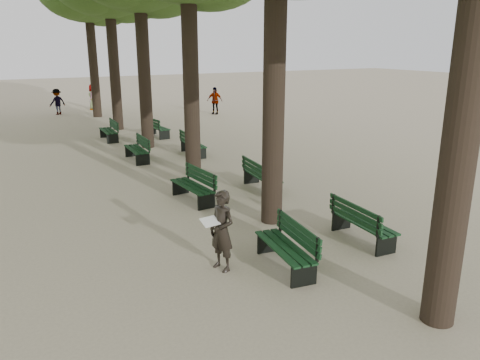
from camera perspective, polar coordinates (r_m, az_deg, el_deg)
name	(u,v)px	position (r m, az deg, el deg)	size (l,w,h in m)	color
ground	(289,288)	(8.82, 6.01, -12.91)	(120.00, 120.00, 0.00)	tan
bench_left_0	(285,255)	(9.39, 5.49, -9.11)	(0.80, 1.86, 0.92)	black
bench_left_1	(193,192)	(13.24, -5.78, -1.47)	(0.72, 1.84, 0.92)	black
bench_left_2	(137,154)	(18.22, -12.46, 3.15)	(0.61, 1.81, 0.92)	black
bench_left_3	(109,134)	(22.48, -15.70, 5.37)	(0.62, 1.82, 0.92)	black
bench_right_0	(363,230)	(10.90, 14.72, -5.90)	(0.69, 1.83, 0.92)	black
bench_right_1	(262,181)	(14.21, 2.69, -0.16)	(0.76, 1.85, 0.92)	black
bench_right_2	(193,148)	(18.84, -5.72, 3.87)	(0.70, 1.84, 0.92)	black
bench_right_3	(158,131)	(22.84, -10.00, 5.89)	(0.72, 1.84, 0.92)	black
man_with_map	(222,231)	(9.09, -2.23, -6.21)	(0.68, 0.71, 1.62)	black
pedestrian_d	(93,97)	(33.52, -17.49, 9.63)	(0.83, 0.34, 1.69)	#262628
pedestrian_b	(57,102)	(31.87, -21.39, 8.88)	(1.03, 0.32, 1.60)	#262628
pedestrian_c	(215,101)	(29.92, -3.10, 9.63)	(0.99, 0.34, 1.69)	#262628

